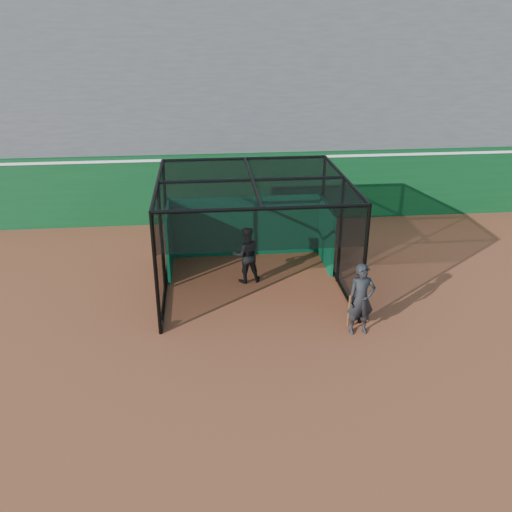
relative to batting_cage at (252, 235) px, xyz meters
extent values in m
plane|color=brown|center=(-0.98, -3.16, -1.51)|extent=(120.00, 120.00, 0.00)
cube|color=#0A3C19|center=(-0.98, 5.34, -0.26)|extent=(50.00, 0.45, 2.50)
cube|color=white|center=(-0.98, 5.34, 0.84)|extent=(50.00, 0.50, 0.08)
cube|color=#4C4C4F|center=(-0.98, 9.21, 2.36)|extent=(50.00, 7.85, 7.75)
cube|color=#07492C|center=(0.00, 2.15, -0.56)|extent=(4.70, 0.10, 1.90)
cylinder|color=black|center=(-2.41, -2.10, -1.40)|extent=(0.08, 0.22, 0.22)
cylinder|color=black|center=(2.41, -2.10, -1.40)|extent=(0.08, 0.22, 0.22)
cylinder|color=black|center=(-2.41, 2.07, -1.40)|extent=(0.08, 0.22, 0.22)
cylinder|color=black|center=(2.41, 2.07, -1.40)|extent=(0.08, 0.22, 0.22)
imported|color=black|center=(-0.15, 0.28, -0.70)|extent=(0.86, 0.71, 1.62)
imported|color=black|center=(2.27, -2.71, -0.63)|extent=(0.66, 0.45, 1.76)
cylinder|color=#593819|center=(2.02, -2.66, -0.96)|extent=(0.15, 0.37, 0.98)
camera|label=1|loc=(-1.29, -13.45, 5.37)|focal=38.00mm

